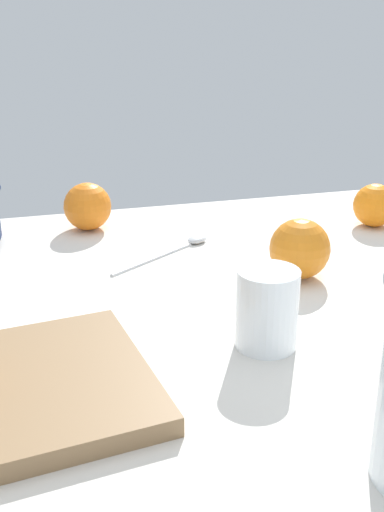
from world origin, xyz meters
The scene contains 6 objects.
ground_plane centered at (0.00, 0.00, -1.50)cm, with size 115.15×80.15×3.00cm, color silver.
second_glass centered at (4.92, -9.26, 3.67)cm, with size 6.18×6.18×8.10cm.
loose_orange_1 centered at (34.81, 21.06, 3.30)cm, with size 6.59×6.59×6.59cm, color orange.
loose_orange_2 centered at (-7.76, 31.31, 3.58)cm, with size 7.16×7.16×7.16cm, color orange.
loose_orange_3 centered at (15.30, 5.78, 3.77)cm, with size 7.54×7.54×7.54cm, color orange.
spoon centered at (2.71, 18.66, 0.42)cm, with size 15.89×11.10×1.00cm.
Camera 1 is at (-17.25, -61.31, 31.69)cm, focal length 44.64 mm.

